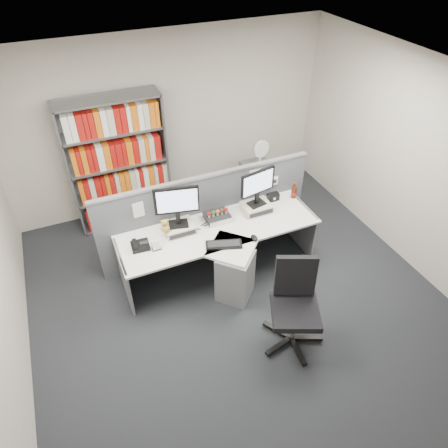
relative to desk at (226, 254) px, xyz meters
name	(u,v)px	position (x,y,z in m)	size (l,w,h in m)	color
ground	(245,311)	(0.00, -0.60, -0.46)	(5.50, 5.50, 0.00)	#26292D
room_shell	(251,193)	(0.00, -0.60, 1.33)	(5.04, 5.54, 2.72)	beige
partition	(207,214)	(0.00, 0.65, 0.19)	(3.00, 0.08, 1.27)	#545860
desk	(226,254)	(0.00, 0.00, 0.00)	(2.60, 1.20, 0.72)	white
monitor_riser_left	(179,228)	(-0.48, 0.38, 0.31)	(0.38, 0.31, 0.10)	beige
monitor_riser_right	(256,207)	(0.62, 0.38, 0.31)	(0.38, 0.31, 0.10)	beige
monitor_left	(177,203)	(-0.48, 0.38, 0.70)	(0.54, 0.22, 0.56)	black
monitor_right	(258,185)	(0.62, 0.38, 0.67)	(0.51, 0.20, 0.52)	black
desktop_pc	(217,217)	(0.06, 0.41, 0.31)	(0.31, 0.28, 0.08)	black
figurines	(218,212)	(0.06, 0.39, 0.40)	(0.29, 0.05, 0.09)	beige
keyboard	(224,244)	(-0.07, -0.10, 0.28)	(0.47, 0.30, 0.03)	black
mouse	(254,238)	(0.32, -0.14, 0.29)	(0.08, 0.12, 0.05)	black
desk_phone	(140,245)	(-1.02, 0.27, 0.30)	(0.23, 0.21, 0.09)	black
desk_calendar	(156,246)	(-0.84, 0.16, 0.32)	(0.11, 0.08, 0.13)	black
plush_toy	(165,227)	(-0.67, 0.32, 0.44)	(0.11, 0.11, 0.19)	#AB8E39
speaker	(273,197)	(0.94, 0.50, 0.32)	(0.16, 0.09, 0.11)	black
cola_bottle	(294,192)	(1.24, 0.44, 0.36)	(0.08, 0.08, 0.25)	#3F190A
shelving_unit	(119,166)	(-0.90, 1.85, 0.52)	(1.41, 0.40, 2.00)	slate
filing_cabinet	(258,185)	(1.20, 1.40, -0.11)	(0.45, 0.61, 0.70)	slate
desk_fan	(261,151)	(1.20, 1.40, 0.53)	(0.27, 0.16, 0.46)	white
office_chair	(295,302)	(0.33, -1.12, 0.12)	(0.72, 0.73, 1.08)	silver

